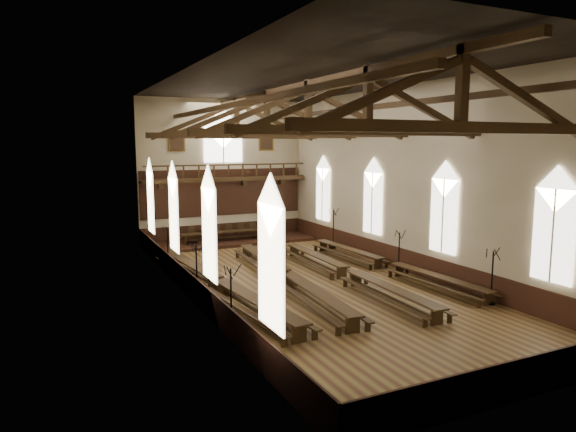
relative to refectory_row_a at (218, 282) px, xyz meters
name	(u,v)px	position (x,y,z in m)	size (l,w,h in m)	color
ground	(307,283)	(4.61, -0.09, -0.55)	(26.00, 26.00, 0.00)	brown
room_walls	(308,153)	(4.61, -0.09, 5.90)	(26.00, 26.00, 26.00)	beige
wainscot_band	(307,271)	(4.61, -0.09, 0.05)	(12.00, 26.00, 1.20)	#361A10
side_windows	(308,209)	(4.61, -0.09, 3.19)	(11.85, 19.80, 4.50)	white
end_window	(223,139)	(4.61, 12.81, 6.67)	(2.80, 0.12, 3.80)	white
minstrels_gallery	(225,186)	(4.61, 12.57, 3.35)	(11.80, 1.24, 3.70)	#3C2813
portraits	(223,141)	(4.61, 12.81, 6.55)	(7.75, 0.09, 1.45)	brown
roof_trusses	(308,116)	(4.61, -0.09, 7.66)	(11.70, 25.70, 2.80)	#3C2813
refectory_row_a	(218,282)	(0.00, 0.00, 0.00)	(2.25, 14.62, 0.76)	#3C2813
refectory_row_b	(287,275)	(3.48, -0.12, -0.02)	(2.03, 14.35, 0.73)	#3C2813
refectory_row_c	(349,272)	(6.56, -0.85, -0.04)	(1.67, 14.06, 0.71)	#3C2813
refectory_row_d	(388,264)	(9.53, -0.10, -0.06)	(1.70, 13.75, 0.67)	#3C2813
dais	(233,242)	(4.70, 11.31, -0.45)	(11.40, 3.14, 0.21)	#361A10
high_table	(233,232)	(4.70, 11.31, 0.24)	(7.38, 0.84, 0.69)	#3C2813
high_chairs	(229,231)	(4.70, 12.04, 0.21)	(5.86, 0.46, 1.01)	#3C2813
candelabrum_left_near	(231,310)	(-0.94, -4.54, 0.19)	(0.67, 0.76, 2.46)	black
candelabrum_left_mid	(197,279)	(-0.94, 0.19, 0.21)	(0.67, 0.77, 2.50)	black
candelabrum_left_far	(168,255)	(-0.94, 6.17, 0.16)	(0.69, 0.71, 2.36)	black
candelabrum_right_near	(491,288)	(10.16, -6.59, 0.20)	(0.74, 0.73, 2.49)	black
candelabrum_right_mid	(399,259)	(10.16, -0.18, 0.14)	(0.66, 0.69, 2.29)	black
candelabrum_right_far	(333,236)	(10.16, 6.81, 0.27)	(0.79, 0.81, 2.70)	black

